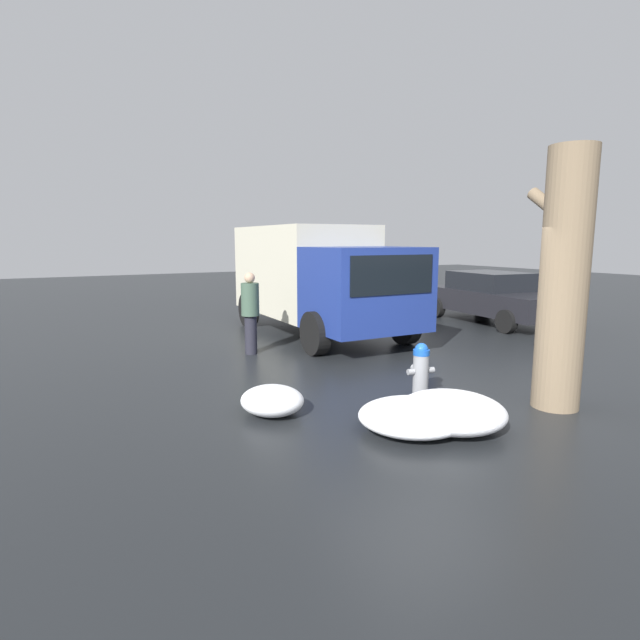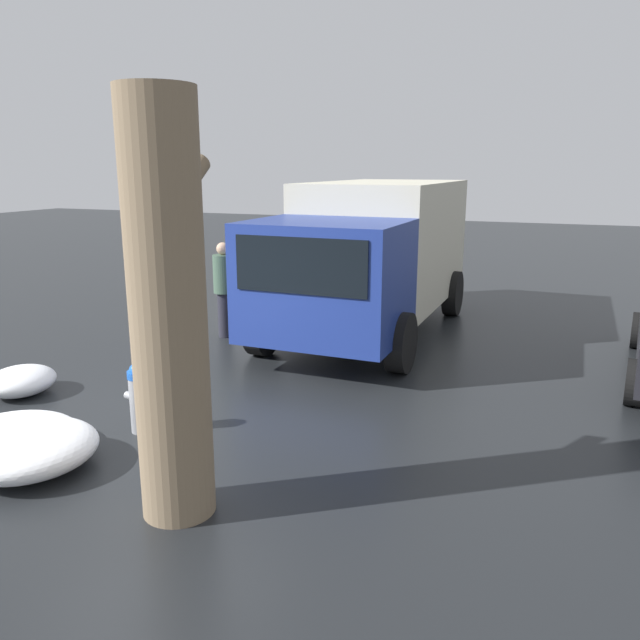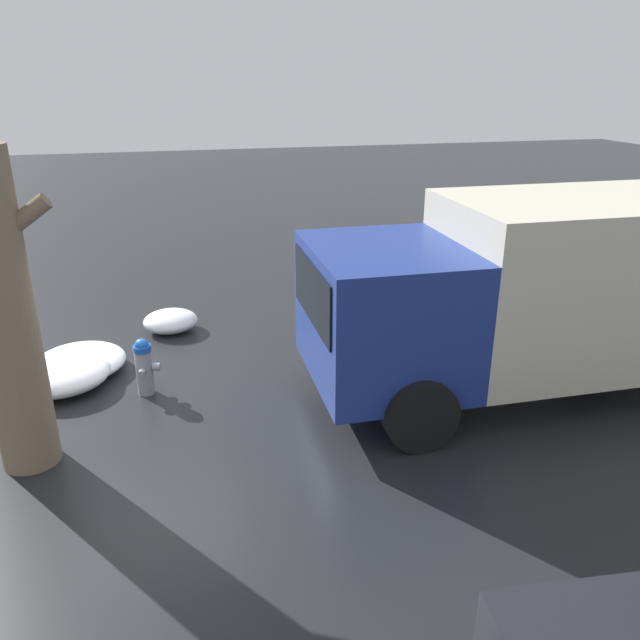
% 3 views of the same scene
% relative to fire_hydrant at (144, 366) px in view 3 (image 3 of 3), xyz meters
% --- Properties ---
extents(ground_plane, '(60.00, 60.00, 0.00)m').
position_rel_fire_hydrant_xyz_m(ground_plane, '(-0.00, 0.00, -0.42)').
color(ground_plane, black).
extents(fire_hydrant, '(0.34, 0.44, 0.82)m').
position_rel_fire_hydrant_xyz_m(fire_hydrant, '(0.00, 0.00, 0.00)').
color(fire_hydrant, gray).
rests_on(fire_hydrant, ground_plane).
extents(tree_trunk, '(0.96, 0.63, 3.55)m').
position_rel_fire_hydrant_xyz_m(tree_trunk, '(-1.27, -1.36, 1.37)').
color(tree_trunk, '#7F6B51').
rests_on(tree_trunk, ground_plane).
extents(delivery_truck, '(6.06, 2.65, 2.67)m').
position_rel_fire_hydrant_xyz_m(delivery_truck, '(5.28, -1.12, 1.04)').
color(delivery_truck, navy).
rests_on(delivery_truck, ground_plane).
extents(pedestrian, '(0.37, 0.37, 1.68)m').
position_rel_fire_hydrant_xyz_m(pedestrian, '(3.93, 1.17, 0.49)').
color(pedestrian, '#23232D').
rests_on(pedestrian, ground_plane).
extents(snow_pile_by_hydrant, '(1.35, 1.33, 0.43)m').
position_rel_fire_hydrant_xyz_m(snow_pile_by_hydrant, '(-1.16, 0.48, -0.21)').
color(snow_pile_by_hydrant, white).
rests_on(snow_pile_by_hydrant, ground_plane).
extents(snow_pile_curbside, '(1.33, 1.38, 0.33)m').
position_rel_fire_hydrant_xyz_m(snow_pile_curbside, '(-0.96, 0.93, -0.26)').
color(snow_pile_curbside, white).
rests_on(snow_pile_curbside, ground_plane).
extents(snow_pile_by_tree, '(0.92, 0.84, 0.37)m').
position_rel_fire_hydrant_xyz_m(snow_pile_by_tree, '(0.40, 2.24, -0.24)').
color(snow_pile_by_tree, white).
rests_on(snow_pile_by_tree, ground_plane).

